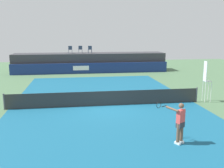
{
  "coord_description": "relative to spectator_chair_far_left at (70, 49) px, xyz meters",
  "views": [
    {
      "loc": [
        -1.91,
        -15.9,
        4.61
      ],
      "look_at": [
        0.72,
        2.0,
        1.0
      ],
      "focal_mm": 41.34,
      "sensor_mm": 36.0,
      "label": 1
    }
  ],
  "objects": [
    {
      "name": "ground_plane",
      "position": [
        2.34,
        -12.09,
        -2.69
      ],
      "size": [
        48.0,
        48.0,
        0.0
      ],
      "primitive_type": "plane",
      "color": "#4C704C"
    },
    {
      "name": "spectator_chair_center",
      "position": [
        2.31,
        -0.14,
        0.0
      ],
      "size": [
        0.45,
        0.45,
        0.89
      ],
      "color": "#2D3D56",
      "rests_on": "spectator_platform"
    },
    {
      "name": "tennis_net",
      "position": [
        2.34,
        -15.09,
        -2.22
      ],
      "size": [
        12.4,
        0.02,
        0.95
      ],
      "primitive_type": "cube",
      "color": "#2D2D2D",
      "rests_on": "ground"
    },
    {
      "name": "spectator_chair_left",
      "position": [
        1.19,
        0.12,
        0.0
      ],
      "size": [
        0.44,
        0.44,
        0.89
      ],
      "color": "#2D3D56",
      "rests_on": "spectator_platform"
    },
    {
      "name": "spectator_chair_far_left",
      "position": [
        0.0,
        0.0,
        0.0
      ],
      "size": [
        0.45,
        0.45,
        0.89
      ],
      "color": "#2D3D56",
      "rests_on": "spectator_platform"
    },
    {
      "name": "umpire_chair",
      "position": [
        9.16,
        -15.08,
        -1.11
      ],
      "size": [
        0.46,
        0.46,
        2.76
      ],
      "color": "white",
      "rests_on": "ground"
    },
    {
      "name": "net_post_near",
      "position": [
        -3.86,
        -15.09,
        -2.19
      ],
      "size": [
        0.1,
        0.1,
        1.0
      ],
      "primitive_type": "cylinder",
      "color": "#4C4C51",
      "rests_on": "ground"
    },
    {
      "name": "spectator_platform",
      "position": [
        2.34,
        0.21,
        -1.59
      ],
      "size": [
        18.0,
        2.8,
        2.2
      ],
      "primitive_type": "cube",
      "color": "#38383D",
      "rests_on": "ground"
    },
    {
      "name": "court_inner",
      "position": [
        2.34,
        -15.09,
        -2.69
      ],
      "size": [
        12.0,
        22.0,
        0.0
      ],
      "primitive_type": "cube",
      "color": "#16597A",
      "rests_on": "ground"
    },
    {
      "name": "tennis_player",
      "position": [
        4.72,
        -21.27,
        -1.73
      ],
      "size": [
        1.11,
        1.0,
        1.77
      ],
      "color": "white",
      "rests_on": "court_inner"
    },
    {
      "name": "sponsor_wall",
      "position": [
        2.34,
        -1.59,
        -2.09
      ],
      "size": [
        18.0,
        0.22,
        1.2
      ],
      "color": "navy",
      "rests_on": "ground"
    },
    {
      "name": "tennis_ball",
      "position": [
        0.84,
        -15.01,
        -2.66
      ],
      "size": [
        0.07,
        0.07,
        0.07
      ],
      "primitive_type": "sphere",
      "color": "#D8EA33",
      "rests_on": "court_inner"
    },
    {
      "name": "net_post_far",
      "position": [
        8.54,
        -15.09,
        -2.19
      ],
      "size": [
        0.1,
        0.1,
        1.0
      ],
      "primitive_type": "cylinder",
      "color": "#4C4C51",
      "rests_on": "ground"
    }
  ]
}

